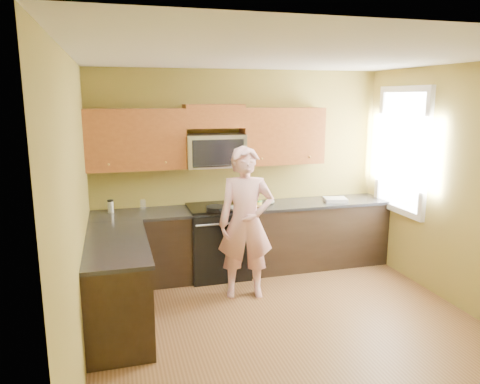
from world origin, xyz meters
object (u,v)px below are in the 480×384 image
object	(u,v)px
microwave	(215,167)
stove	(218,241)
butter_tub	(258,205)
travel_mug	(111,213)
frying_pan	(217,211)
woman	(246,223)

from	to	relation	value
microwave	stove	bearing A→B (deg)	-90.00
microwave	butter_tub	world-z (taller)	microwave
microwave	butter_tub	bearing A→B (deg)	-9.12
stove	travel_mug	world-z (taller)	travel_mug
travel_mug	microwave	bearing A→B (deg)	-0.33
travel_mug	stove	bearing A→B (deg)	-5.67
frying_pan	travel_mug	bearing A→B (deg)	161.02
stove	microwave	size ratio (longest dim) A/B	1.25
woman	butter_tub	world-z (taller)	woman
frying_pan	butter_tub	size ratio (longest dim) A/B	3.84
frying_pan	microwave	bearing A→B (deg)	77.31
butter_tub	travel_mug	distance (m)	1.90
microwave	travel_mug	xyz separation A→B (m)	(-1.34, 0.01, -0.53)
woman	butter_tub	bearing A→B (deg)	75.36
microwave	frying_pan	size ratio (longest dim) A/B	1.69
stove	frying_pan	world-z (taller)	frying_pan
woman	frying_pan	bearing A→B (deg)	130.70
stove	travel_mug	xyz separation A→B (m)	(-1.34, 0.13, 0.44)
woman	frying_pan	world-z (taller)	woman
microwave	woman	distance (m)	1.01
woman	microwave	bearing A→B (deg)	114.83
stove	microwave	distance (m)	0.98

